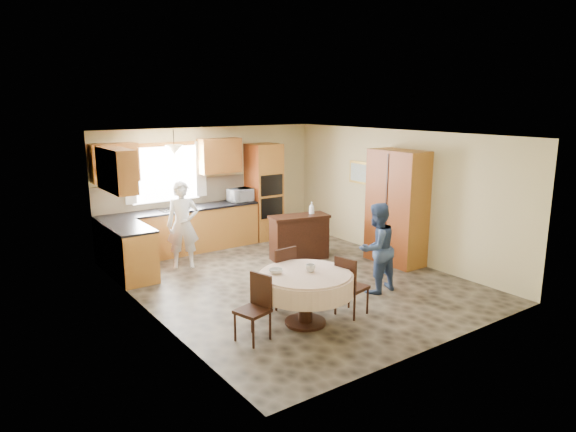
{
  "coord_description": "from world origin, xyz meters",
  "views": [
    {
      "loc": [
        -4.91,
        -6.77,
        3.02
      ],
      "look_at": [
        0.11,
        0.3,
        1.08
      ],
      "focal_mm": 32.0,
      "sensor_mm": 36.0,
      "label": 1
    }
  ],
  "objects_px": {
    "sideboard": "(299,239)",
    "chair_back": "(281,273)",
    "cupboard": "(397,207)",
    "person_sink": "(183,225)",
    "chair_left": "(256,304)",
    "dining_table": "(306,284)",
    "oven_tower": "(264,192)",
    "chair_right": "(349,283)",
    "person_dining": "(376,248)"
  },
  "relations": [
    {
      "from": "person_sink",
      "to": "cupboard",
      "type": "bearing_deg",
      "value": -6.7
    },
    {
      "from": "oven_tower",
      "to": "chair_right",
      "type": "height_order",
      "value": "oven_tower"
    },
    {
      "from": "dining_table",
      "to": "chair_back",
      "type": "height_order",
      "value": "chair_back"
    },
    {
      "from": "oven_tower",
      "to": "person_sink",
      "type": "height_order",
      "value": "oven_tower"
    },
    {
      "from": "sideboard",
      "to": "chair_left",
      "type": "xyz_separation_m",
      "value": [
        -2.52,
        -2.46,
        0.07
      ]
    },
    {
      "from": "cupboard",
      "to": "person_sink",
      "type": "relative_size",
      "value": 1.33
    },
    {
      "from": "dining_table",
      "to": "chair_left",
      "type": "height_order",
      "value": "chair_left"
    },
    {
      "from": "chair_back",
      "to": "person_dining",
      "type": "xyz_separation_m",
      "value": [
        1.58,
        -0.39,
        0.22
      ]
    },
    {
      "from": "dining_table",
      "to": "person_dining",
      "type": "bearing_deg",
      "value": 11.13
    },
    {
      "from": "sideboard",
      "to": "cupboard",
      "type": "relative_size",
      "value": 0.53
    },
    {
      "from": "chair_back",
      "to": "oven_tower",
      "type": "bearing_deg",
      "value": -122.02
    },
    {
      "from": "cupboard",
      "to": "chair_left",
      "type": "xyz_separation_m",
      "value": [
        -3.89,
        -1.23,
        -0.6
      ]
    },
    {
      "from": "cupboard",
      "to": "chair_left",
      "type": "bearing_deg",
      "value": -162.41
    },
    {
      "from": "chair_right",
      "to": "chair_left",
      "type": "bearing_deg",
      "value": 71.86
    },
    {
      "from": "sideboard",
      "to": "person_dining",
      "type": "height_order",
      "value": "person_dining"
    },
    {
      "from": "cupboard",
      "to": "chair_right",
      "type": "distance_m",
      "value": 2.85
    },
    {
      "from": "chair_right",
      "to": "person_sink",
      "type": "xyz_separation_m",
      "value": [
        -0.99,
        3.44,
        0.32
      ]
    },
    {
      "from": "chair_left",
      "to": "person_sink",
      "type": "height_order",
      "value": "person_sink"
    },
    {
      "from": "person_sink",
      "to": "chair_right",
      "type": "bearing_deg",
      "value": -49.48
    },
    {
      "from": "sideboard",
      "to": "chair_back",
      "type": "relative_size",
      "value": 1.24
    },
    {
      "from": "chair_left",
      "to": "chair_right",
      "type": "relative_size",
      "value": 0.97
    },
    {
      "from": "cupboard",
      "to": "chair_right",
      "type": "relative_size",
      "value": 2.43
    },
    {
      "from": "chair_right",
      "to": "person_dining",
      "type": "xyz_separation_m",
      "value": [
        1.0,
        0.47,
        0.24
      ]
    },
    {
      "from": "dining_table",
      "to": "chair_right",
      "type": "xyz_separation_m",
      "value": [
        0.67,
        -0.14,
        -0.09
      ]
    },
    {
      "from": "dining_table",
      "to": "person_sink",
      "type": "bearing_deg",
      "value": 95.57
    },
    {
      "from": "chair_left",
      "to": "dining_table",
      "type": "bearing_deg",
      "value": 73.73
    },
    {
      "from": "cupboard",
      "to": "person_dining",
      "type": "xyz_separation_m",
      "value": [
        -1.42,
        -0.91,
        -0.34
      ]
    },
    {
      "from": "oven_tower",
      "to": "person_dining",
      "type": "height_order",
      "value": "oven_tower"
    },
    {
      "from": "chair_back",
      "to": "person_sink",
      "type": "distance_m",
      "value": 2.63
    },
    {
      "from": "sideboard",
      "to": "chair_back",
      "type": "bearing_deg",
      "value": -121.03
    },
    {
      "from": "chair_left",
      "to": "chair_back",
      "type": "distance_m",
      "value": 1.14
    },
    {
      "from": "chair_back",
      "to": "chair_right",
      "type": "bearing_deg",
      "value": 120.98
    },
    {
      "from": "dining_table",
      "to": "chair_right",
      "type": "distance_m",
      "value": 0.69
    },
    {
      "from": "chair_left",
      "to": "oven_tower",
      "type": "bearing_deg",
      "value": 130.18
    },
    {
      "from": "sideboard",
      "to": "chair_back",
      "type": "distance_m",
      "value": 2.39
    },
    {
      "from": "cupboard",
      "to": "person_sink",
      "type": "xyz_separation_m",
      "value": [
        -3.41,
        2.06,
        -0.27
      ]
    },
    {
      "from": "cupboard",
      "to": "chair_back",
      "type": "relative_size",
      "value": 2.32
    },
    {
      "from": "chair_back",
      "to": "person_sink",
      "type": "relative_size",
      "value": 0.58
    },
    {
      "from": "sideboard",
      "to": "chair_left",
      "type": "height_order",
      "value": "chair_left"
    },
    {
      "from": "oven_tower",
      "to": "chair_back",
      "type": "height_order",
      "value": "oven_tower"
    },
    {
      "from": "cupboard",
      "to": "person_dining",
      "type": "distance_m",
      "value": 1.72
    },
    {
      "from": "dining_table",
      "to": "chair_back",
      "type": "xyz_separation_m",
      "value": [
        0.09,
        0.72,
        -0.07
      ]
    },
    {
      "from": "cupboard",
      "to": "person_sink",
      "type": "bearing_deg",
      "value": 148.89
    },
    {
      "from": "oven_tower",
      "to": "dining_table",
      "type": "relative_size",
      "value": 1.63
    },
    {
      "from": "chair_left",
      "to": "chair_back",
      "type": "relative_size",
      "value": 0.93
    },
    {
      "from": "chair_left",
      "to": "person_sink",
      "type": "xyz_separation_m",
      "value": [
        0.47,
        3.29,
        0.33
      ]
    },
    {
      "from": "dining_table",
      "to": "person_sink",
      "type": "xyz_separation_m",
      "value": [
        -0.32,
        3.3,
        0.23
      ]
    },
    {
      "from": "sideboard",
      "to": "chair_back",
      "type": "xyz_separation_m",
      "value": [
        -1.63,
        -1.75,
        0.1
      ]
    },
    {
      "from": "sideboard",
      "to": "chair_left",
      "type": "relative_size",
      "value": 1.33
    },
    {
      "from": "sideboard",
      "to": "dining_table",
      "type": "distance_m",
      "value": 3.01
    }
  ]
}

